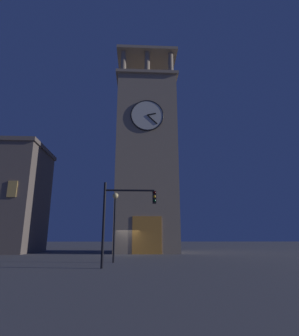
# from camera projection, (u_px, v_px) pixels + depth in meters

# --- Properties ---
(ground_plane) EXTENTS (200.00, 200.00, 0.00)m
(ground_plane) POSITION_uv_depth(u_px,v_px,m) (127.00, 255.00, 27.77)
(ground_plane) COLOR #4C4C51
(clocktower) EXTENTS (7.99, 8.50, 28.07)m
(clocktower) POSITION_uv_depth(u_px,v_px,m) (146.00, 160.00, 34.99)
(clocktower) COLOR gray
(clocktower) RESTS_ON ground_plane
(traffic_signal_near) EXTENTS (3.23, 0.41, 5.02)m
(traffic_signal_near) POSITION_uv_depth(u_px,v_px,m) (122.00, 210.00, 16.06)
(traffic_signal_near) COLOR black
(traffic_signal_near) RESTS_ON ground_plane
(street_lamp) EXTENTS (0.44, 0.44, 4.98)m
(street_lamp) POSITION_uv_depth(u_px,v_px,m) (115.00, 213.00, 19.63)
(street_lamp) COLOR black
(street_lamp) RESTS_ON ground_plane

